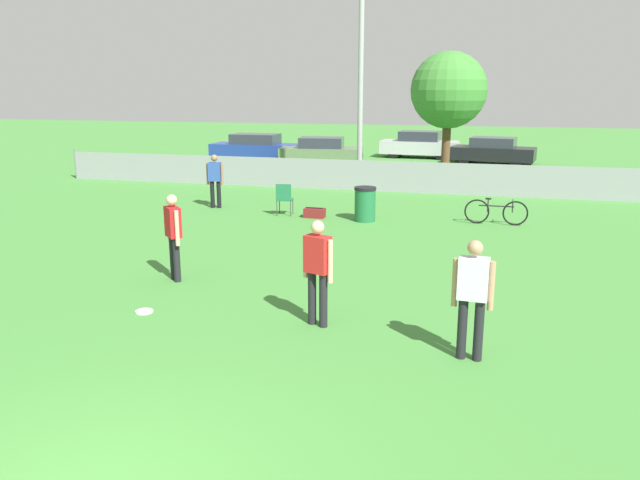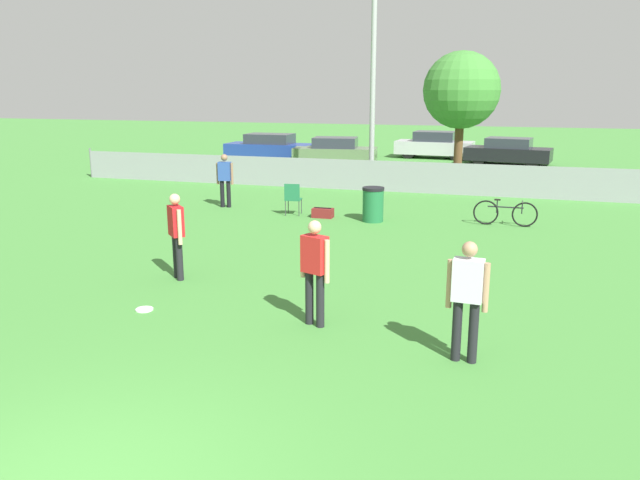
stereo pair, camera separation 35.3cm
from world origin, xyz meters
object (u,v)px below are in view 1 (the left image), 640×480
object	(u,v)px
tree_near_pole	(449,91)
parked_car_blue	(256,148)
folding_chair_sideline	(284,197)
parked_car_silver	(420,145)
frisbee_disc	(144,311)
trash_bin	(365,204)
parked_car_dark	(493,151)
player_defender_red	(318,266)
parked_car_olive	(321,152)
player_thrower_red	(173,231)
bicycle_sideline	(496,212)
gear_bag_sideline	(315,213)
spectator_in_blue	(215,178)
light_pole	(361,59)
player_receiver_white	(473,292)

from	to	relation	value
tree_near_pole	parked_car_blue	world-z (taller)	tree_near_pole
folding_chair_sideline	parked_car_silver	bearing A→B (deg)	-105.21
frisbee_disc	folding_chair_sideline	xyz separation A→B (m)	(-0.31, 8.33, 0.53)
frisbee_disc	trash_bin	bearing A→B (deg)	75.50
trash_bin	parked_car_blue	distance (m)	15.88
frisbee_disc	parked_car_blue	distance (m)	22.54
parked_car_blue	parked_car_dark	size ratio (longest dim) A/B	1.07
player_defender_red	parked_car_olive	world-z (taller)	player_defender_red
parked_car_dark	parked_car_blue	bearing A→B (deg)	-163.91
tree_near_pole	parked_car_blue	xyz separation A→B (m)	(-10.06, 6.28, -2.88)
parked_car_blue	folding_chair_sideline	bearing A→B (deg)	-65.88
frisbee_disc	parked_car_silver	distance (m)	25.15
player_thrower_red	parked_car_blue	distance (m)	20.75
bicycle_sideline	gear_bag_sideline	world-z (taller)	bicycle_sideline
trash_bin	spectator_in_blue	bearing A→B (deg)	171.20
frisbee_disc	bicycle_sideline	bearing A→B (deg)	56.89
parked_car_silver	parked_car_olive	bearing A→B (deg)	-128.89
player_defender_red	gear_bag_sideline	world-z (taller)	player_defender_red
light_pole	trash_bin	bearing A→B (deg)	-77.07
player_thrower_red	gear_bag_sideline	size ratio (longest dim) A/B	2.83
player_defender_red	player_receiver_white	world-z (taller)	same
tree_near_pole	parked_car_olive	size ratio (longest dim) A/B	1.20
tree_near_pole	gear_bag_sideline	distance (m)	8.47
light_pole	folding_chair_sideline	xyz separation A→B (m)	(-0.81, -6.85, -4.16)
frisbee_disc	parked_car_silver	world-z (taller)	parked_car_silver
player_defender_red	parked_car_silver	xyz separation A→B (m)	(-1.20, 24.88, -0.28)
parked_car_olive	parked_car_blue	bearing A→B (deg)	155.71
player_receiver_white	frisbee_disc	bearing A→B (deg)	179.07
bicycle_sideline	parked_car_dark	bearing A→B (deg)	90.50
light_pole	frisbee_disc	bearing A→B (deg)	-91.89
light_pole	spectator_in_blue	size ratio (longest dim) A/B	4.79
parked_car_dark	trash_bin	bearing A→B (deg)	-94.33
parked_car_blue	parked_car_dark	world-z (taller)	parked_car_blue
light_pole	player_receiver_white	xyz separation A→B (m)	(4.77, -15.65, -3.74)
parked_car_blue	spectator_in_blue	bearing A→B (deg)	-74.51
tree_near_pole	player_receiver_white	distance (m)	16.10
player_defender_red	parked_car_dark	world-z (taller)	player_defender_red
player_defender_red	bicycle_sideline	distance (m)	8.90
bicycle_sideline	parked_car_olive	size ratio (longest dim) A/B	0.41
player_thrower_red	parked_car_dark	distance (m)	22.26
gear_bag_sideline	parked_car_blue	xyz separation A→B (m)	(-6.91, 13.38, 0.52)
parked_car_olive	gear_bag_sideline	bearing A→B (deg)	-83.49
tree_near_pole	player_defender_red	size ratio (longest dim) A/B	2.96
player_thrower_red	gear_bag_sideline	bearing A→B (deg)	126.06
parked_car_silver	tree_near_pole	bearing A→B (deg)	-74.62
trash_bin	player_defender_red	bearing A→B (deg)	-84.10
player_defender_red	parked_car_dark	bearing A→B (deg)	105.33
player_receiver_white	parked_car_olive	xyz separation A→B (m)	(-7.73, 20.97, -0.32)
folding_chair_sideline	bicycle_sideline	world-z (taller)	folding_chair_sideline
parked_car_olive	player_receiver_white	bearing A→B (deg)	-77.40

